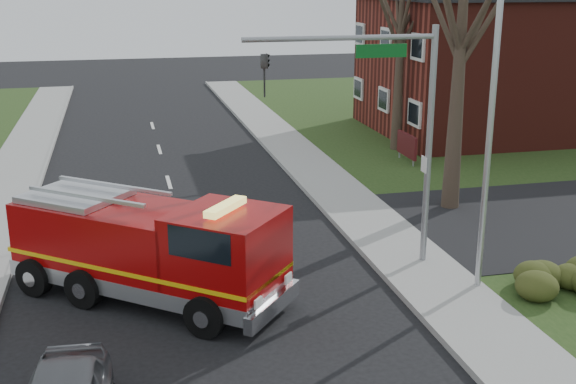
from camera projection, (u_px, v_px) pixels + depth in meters
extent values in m
plane|color=black|center=(206.00, 309.00, 18.10)|extent=(120.00, 120.00, 0.00)
cube|color=gray|center=(435.00, 283.00, 19.45)|extent=(2.40, 80.00, 0.15)
cube|color=#5E1E16|center=(520.00, 66.00, 38.09)|extent=(15.00, 10.00, 7.00)
cube|color=silver|center=(384.00, 100.00, 36.85)|extent=(0.12, 1.40, 1.20)
cube|color=#471013|center=(407.00, 145.00, 31.83)|extent=(0.12, 2.00, 1.00)
cylinder|color=gray|center=(413.00, 159.00, 31.21)|extent=(0.08, 0.08, 0.90)
cylinder|color=gray|center=(400.00, 151.00, 32.70)|extent=(0.08, 0.08, 0.90)
ellipsoid|color=#2E3613|center=(550.00, 271.00, 19.00)|extent=(2.80, 2.00, 0.90)
cone|color=#362720|center=(461.00, 40.00, 24.09)|extent=(0.64, 0.64, 12.00)
cone|color=#362720|center=(401.00, 40.00, 33.03)|extent=(0.56, 0.56, 10.50)
cylinder|color=gray|center=(429.00, 150.00, 19.97)|extent=(0.18, 0.18, 6.80)
cylinder|color=gray|center=(341.00, 38.00, 18.51)|extent=(5.20, 0.14, 0.14)
cube|color=#0C591E|center=(381.00, 51.00, 18.85)|extent=(1.40, 0.06, 0.35)
imported|color=black|center=(265.00, 54.00, 18.16)|extent=(0.22, 0.18, 1.10)
cylinder|color=#B7BABF|center=(490.00, 135.00, 18.03)|extent=(0.16, 0.16, 8.40)
cube|color=#8E0606|center=(112.00, 239.00, 18.85)|extent=(5.21, 4.87, 1.93)
cube|color=#8E0606|center=(227.00, 256.00, 17.34)|extent=(3.36, 3.36, 2.20)
cube|color=#B7BABF|center=(148.00, 274.00, 18.61)|extent=(7.07, 6.40, 0.41)
cube|color=#E5B20C|center=(147.00, 256.00, 18.46)|extent=(7.07, 6.41, 0.11)
cube|color=black|center=(264.00, 235.00, 16.72)|extent=(1.39, 1.67, 0.78)
cube|color=#E5D866|center=(226.00, 207.00, 16.99)|extent=(1.18, 1.34, 0.17)
cylinder|color=black|center=(205.00, 317.00, 16.58)|extent=(0.99, 0.89, 1.01)
cylinder|color=black|center=(254.00, 279.00, 18.64)|extent=(0.99, 0.89, 1.01)
cylinder|color=black|center=(34.00, 277.00, 18.77)|extent=(0.99, 0.89, 1.01)
cylinder|color=black|center=(95.00, 247.00, 20.83)|extent=(0.99, 0.89, 1.01)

